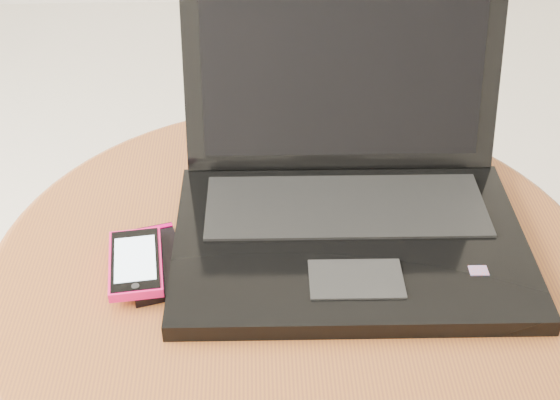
{
  "coord_description": "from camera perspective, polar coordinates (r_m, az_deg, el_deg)",
  "views": [
    {
      "loc": [
        -0.08,
        -0.76,
        1.12
      ],
      "look_at": [
        -0.05,
        -0.08,
        0.61
      ],
      "focal_mm": 48.92,
      "sensor_mm": 36.0,
      "label": 1
    }
  ],
  "objects": [
    {
      "name": "phone_black",
      "position": [
        0.85,
        -9.35,
        -4.63
      ],
      "size": [
        0.09,
        0.13,
        0.01
      ],
      "color": "black",
      "rests_on": "table"
    },
    {
      "name": "phone_pink",
      "position": [
        0.84,
        -10.75,
        -4.63
      ],
      "size": [
        0.07,
        0.11,
        0.01
      ],
      "color": "#DB1159",
      "rests_on": "phone_black"
    },
    {
      "name": "table",
      "position": [
        0.94,
        1.1,
        -9.86
      ],
      "size": [
        0.7,
        0.7,
        0.55
      ],
      "color": "#642F11",
      "rests_on": "ground"
    },
    {
      "name": "laptop",
      "position": [
        0.88,
        5.04,
        0.64
      ],
      "size": [
        0.4,
        0.34,
        0.25
      ],
      "color": "black",
      "rests_on": "table"
    }
  ]
}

